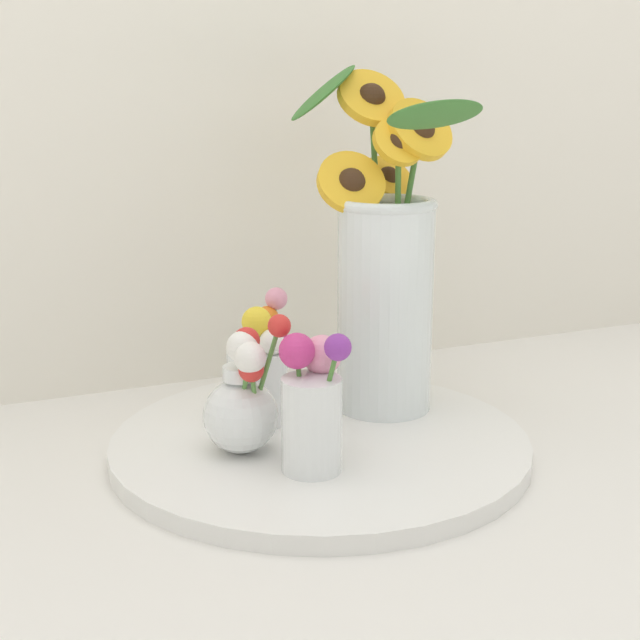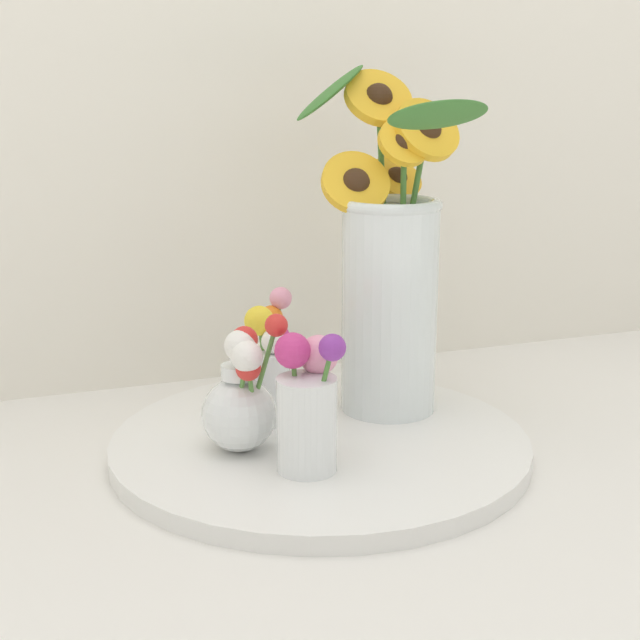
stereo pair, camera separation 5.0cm
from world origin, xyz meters
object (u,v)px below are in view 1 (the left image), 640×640
Objects in this scene: serving_tray at (320,444)px; vase_small_center at (312,405)px; vase_small_back at (260,372)px; mason_jar_sunflowers at (385,276)px; vase_bulb_right at (243,402)px.

vase_small_center is at bearing -118.38° from serving_tray.
serving_tray is 3.13× the size of vase_small_back.
vase_small_center is at bearing -137.75° from mason_jar_sunflowers.
vase_small_center reaches higher than serving_tray.
vase_small_back is at bearing 90.95° from vase_small_center.
vase_small_back is at bearing 121.44° from serving_tray.
vase_small_back reaches higher than serving_tray.
mason_jar_sunflowers reaches higher than serving_tray.
vase_small_back is at bearing 175.73° from mason_jar_sunflowers.
vase_bulb_right is at bearing -160.78° from mason_jar_sunflowers.
serving_tray is at bearing 61.62° from vase_small_center.
mason_jar_sunflowers is at bearing 42.25° from vase_small_center.
vase_bulb_right is at bearing -120.72° from vase_small_back.
vase_small_center is 0.94× the size of vase_bulb_right.
vase_small_back reaches higher than vase_small_center.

